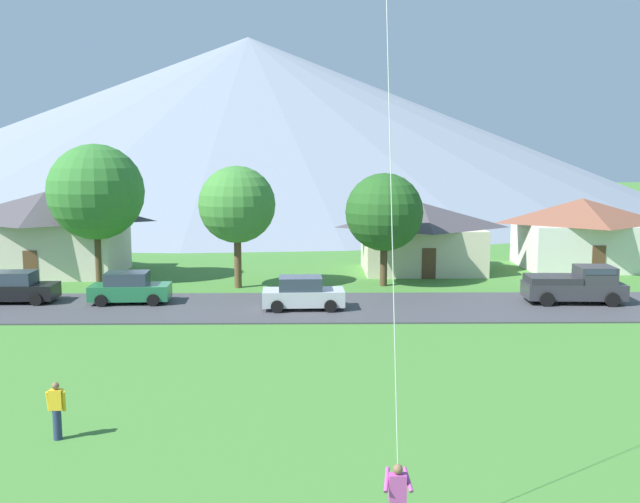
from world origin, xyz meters
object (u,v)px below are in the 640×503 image
at_px(house_leftmost, 47,232).
at_px(watcher_person, 57,410).
at_px(house_right_center, 422,236).
at_px(parked_car_green_mid_west, 130,288).
at_px(house_left_center, 581,232).
at_px(pickup_truck_charcoal_west_side, 576,285).
at_px(tree_center, 237,205).
at_px(tree_near_left, 96,192).
at_px(tree_left_of_center, 384,212).
at_px(parked_car_silver_west_end, 303,294).
at_px(parked_car_black_mid_east, 16,288).

xyz_separation_m(house_leftmost, watcher_person, (10.50, -28.54, -1.99)).
xyz_separation_m(house_right_center, parked_car_green_mid_west, (-17.39, -10.82, -1.57)).
bearing_deg(house_left_center, pickup_truck_charcoal_west_side, -111.33).
xyz_separation_m(house_left_center, tree_center, (-23.57, -7.43, 2.46)).
xyz_separation_m(tree_near_left, parked_car_green_mid_west, (3.67, -7.03, -4.80)).
height_order(tree_center, watcher_person, tree_center).
bearing_deg(watcher_person, tree_left_of_center, 63.94).
height_order(parked_car_silver_west_end, pickup_truck_charcoal_west_side, pickup_truck_charcoal_west_side).
relative_size(house_right_center, parked_car_black_mid_east, 2.03).
height_order(house_leftmost, tree_center, tree_center).
relative_size(house_right_center, watcher_person, 5.11).
bearing_deg(house_leftmost, tree_left_of_center, -11.98).
relative_size(house_leftmost, pickup_truck_charcoal_west_side, 1.99).
distance_m(house_leftmost, pickup_truck_charcoal_west_side, 33.64).
bearing_deg(house_right_center, watcher_person, -116.83).
bearing_deg(parked_car_black_mid_east, tree_center, 21.65).
height_order(house_leftmost, house_left_center, house_leftmost).
xyz_separation_m(house_right_center, tree_left_of_center, (-3.18, -5.51, 2.08)).
height_order(house_leftmost, parked_car_silver_west_end, house_leftmost).
xyz_separation_m(tree_center, pickup_truck_charcoal_west_side, (18.69, -5.08, -3.96)).
bearing_deg(house_left_center, house_leftmost, -176.53).
relative_size(house_left_center, tree_near_left, 1.02).
height_order(house_right_center, parked_car_black_mid_east, house_right_center).
height_order(house_leftmost, tree_left_of_center, tree_left_of_center).
xyz_separation_m(tree_near_left, parked_car_black_mid_east, (-2.50, -6.79, -4.80)).
distance_m(house_right_center, pickup_truck_charcoal_west_side, 12.99).
bearing_deg(tree_near_left, pickup_truck_charcoal_west_side, -14.74).
height_order(house_leftmost, pickup_truck_charcoal_west_side, house_leftmost).
bearing_deg(parked_car_silver_west_end, house_leftmost, 146.03).
height_order(house_right_center, tree_near_left, tree_near_left).
xyz_separation_m(house_right_center, tree_near_left, (-21.06, -3.79, 3.23)).
bearing_deg(tree_center, house_left_center, 17.49).
relative_size(tree_near_left, parked_car_silver_west_end, 2.04).
relative_size(tree_left_of_center, parked_car_green_mid_west, 1.62).
xyz_separation_m(parked_car_black_mid_east, watcher_person, (8.72, -18.78, 0.01)).
distance_m(house_left_center, parked_car_silver_west_end, 24.07).
height_order(house_leftmost, watcher_person, house_leftmost).
xyz_separation_m(house_left_center, parked_car_black_mid_east, (-35.09, -12.00, -1.69)).
bearing_deg(parked_car_black_mid_east, pickup_truck_charcoal_west_side, -0.96).
bearing_deg(pickup_truck_charcoal_west_side, tree_near_left, 165.26).
xyz_separation_m(tree_left_of_center, watcher_person, (-11.66, -23.84, -3.64)).
bearing_deg(pickup_truck_charcoal_west_side, parked_car_green_mid_west, 179.38).
xyz_separation_m(house_leftmost, house_right_center, (25.34, 0.80, -0.43)).
xyz_separation_m(tree_near_left, parked_car_silver_west_end, (12.99, -8.65, -4.80)).
height_order(tree_near_left, tree_left_of_center, tree_near_left).
relative_size(parked_car_black_mid_east, watcher_person, 2.52).
height_order(house_left_center, parked_car_green_mid_west, house_left_center).
relative_size(parked_car_silver_west_end, parked_car_black_mid_east, 1.01).
relative_size(tree_near_left, watcher_person, 5.18).
xyz_separation_m(tree_center, parked_car_black_mid_east, (-11.52, -4.57, -4.15)).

